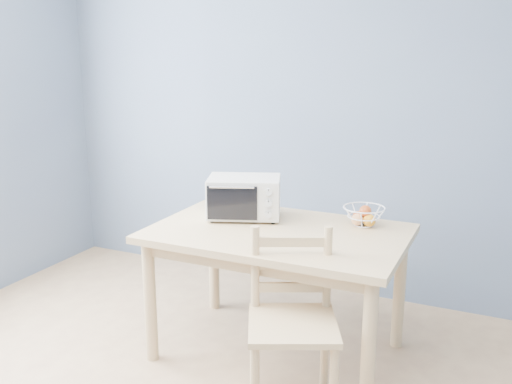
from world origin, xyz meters
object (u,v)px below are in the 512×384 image
at_px(dining_table, 278,247).
at_px(dining_chair, 292,325).
at_px(toaster_oven, 241,197).
at_px(fruit_basket, 364,216).

xyz_separation_m(dining_table, dining_chair, (0.26, -0.45, -0.21)).
relative_size(dining_table, dining_chair, 1.57).
xyz_separation_m(toaster_oven, fruit_basket, (0.70, 0.15, -0.07)).
bearing_deg(dining_chair, dining_table, 95.65).
bearing_deg(dining_chair, toaster_oven, 109.08).
xyz_separation_m(dining_table, fruit_basket, (0.41, 0.28, 0.16)).
bearing_deg(toaster_oven, dining_table, -44.92).
bearing_deg(dining_table, fruit_basket, 34.24).
bearing_deg(toaster_oven, fruit_basket, -8.93).
distance_m(fruit_basket, dining_chair, 0.83).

